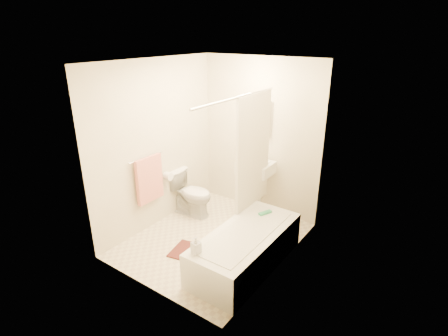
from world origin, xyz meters
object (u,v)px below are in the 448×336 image
Objects in this scene: toilet at (191,193)px; soap_bottle at (196,245)px; bath_mat at (193,252)px; sink at (256,187)px; bathtub at (246,248)px.

toilet is 1.75m from soap_bottle.
bath_mat is 2.77× the size of soap_bottle.
toilet is at bearing 132.27° from soap_bottle.
sink is at bearing -61.79° from toilet.
sink is 1.85m from soap_bottle.
soap_bottle is at bearing -141.66° from toilet.
bathtub is 8.09× the size of soap_bottle.
toilet is 1.53m from bathtub.
sink is 1.30m from bathtub.
soap_bottle reaches higher than bath_mat.
soap_bottle is (0.32, -1.82, 0.06)m from sink.
sink is at bearing 84.10° from bath_mat.
sink reaches higher than toilet.
toilet is 0.44× the size of bathtub.
soap_bottle is (1.17, -1.29, 0.20)m from toilet.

